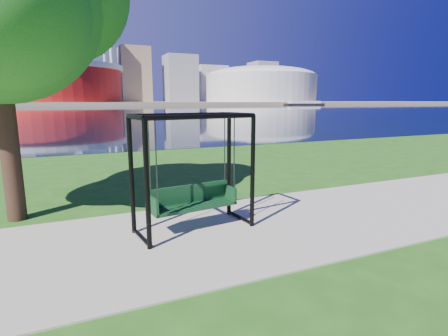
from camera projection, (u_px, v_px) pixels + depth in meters
ground at (219, 224)px, 7.61m from camera, size 900.00×900.00×0.00m
path at (228, 231)px, 7.16m from camera, size 120.00×4.00×0.03m
river at (79, 110)px, 99.24m from camera, size 900.00×180.00×0.02m
far_bank at (71, 103)px, 282.31m from camera, size 900.00×228.00×2.00m
stadium at (53, 82)px, 212.06m from camera, size 83.00×83.00×32.00m
arena at (261, 84)px, 269.27m from camera, size 84.00×84.00×26.56m
skyline at (62, 60)px, 286.05m from camera, size 392.00×66.00×96.50m
swing at (193, 175)px, 7.06m from camera, size 2.46×1.31×2.41m
barge at (304, 103)px, 230.52m from camera, size 27.24×10.91×2.65m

